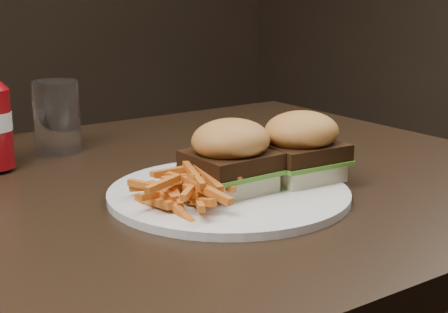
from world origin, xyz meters
TOP-DOWN VIEW (x-y plane):
  - dining_table at (0.00, 0.00)m, footprint 1.20×0.80m
  - plate at (0.12, -0.10)m, footprint 0.30×0.30m
  - sandwich_half_a at (0.12, -0.11)m, footprint 0.09×0.08m
  - sandwich_half_b at (0.22, -0.12)m, footprint 0.09×0.09m
  - fries_pile at (0.05, -0.11)m, footprint 0.12×0.12m
  - tumbler at (0.04, 0.24)m, footprint 0.08×0.08m

SIDE VIEW (x-z plane):
  - dining_table at x=0.00m, z-range 0.71..0.75m
  - plate at x=0.12m, z-range 0.75..0.76m
  - sandwich_half_a at x=0.12m, z-range 0.76..0.78m
  - sandwich_half_b at x=0.22m, z-range 0.76..0.78m
  - fries_pile at x=0.05m, z-range 0.76..0.80m
  - tumbler at x=0.04m, z-range 0.75..0.86m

